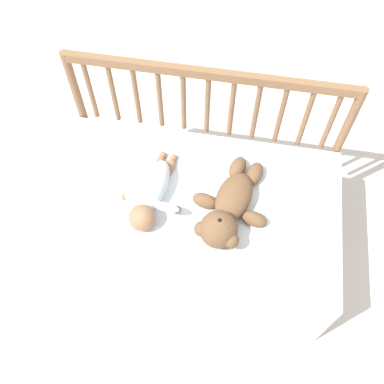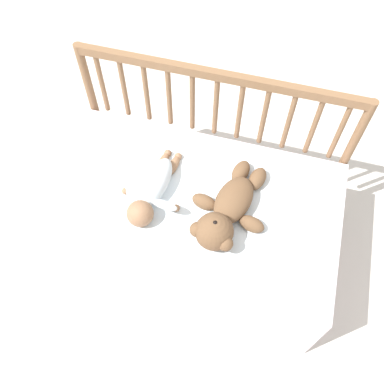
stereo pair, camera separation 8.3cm
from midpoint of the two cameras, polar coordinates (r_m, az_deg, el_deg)
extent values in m
plane|color=silver|center=(2.06, 1.11, -7.44)|extent=(12.00, 12.00, 0.00)
cube|color=silver|center=(1.87, 1.22, -4.69)|extent=(1.16, 0.69, 0.43)
cylinder|color=brown|center=(2.06, -11.54, 10.26)|extent=(0.04, 0.04, 0.77)
cylinder|color=brown|center=(1.95, 20.48, 3.25)|extent=(0.04, 0.04, 0.77)
cube|color=brown|center=(1.65, 4.97, 15.21)|extent=(1.13, 0.03, 0.04)
cylinder|color=brown|center=(1.89, -10.65, 13.94)|extent=(0.02, 0.02, 0.31)
cylinder|color=brown|center=(1.86, -7.76, 13.48)|extent=(0.02, 0.02, 0.31)
cylinder|color=brown|center=(1.83, -4.78, 12.97)|extent=(0.02, 0.02, 0.31)
cylinder|color=brown|center=(1.81, -1.72, 12.42)|extent=(0.02, 0.02, 0.31)
cylinder|color=brown|center=(1.79, 1.39, 11.81)|extent=(0.02, 0.02, 0.31)
cylinder|color=brown|center=(1.77, 4.55, 11.16)|extent=(0.02, 0.02, 0.31)
cylinder|color=brown|center=(1.77, 7.73, 10.46)|extent=(0.02, 0.02, 0.31)
cylinder|color=brown|center=(1.76, 10.92, 9.74)|extent=(0.02, 0.02, 0.31)
cylinder|color=brown|center=(1.77, 14.08, 8.98)|extent=(0.02, 0.02, 0.31)
cylinder|color=brown|center=(1.78, 17.22, 8.20)|extent=(0.02, 0.02, 0.31)
cylinder|color=brown|center=(1.79, 20.30, 7.41)|extent=(0.02, 0.02, 0.31)
cube|color=white|center=(1.68, 2.03, -0.82)|extent=(0.82, 0.53, 0.01)
ellipsoid|color=brown|center=(1.64, 7.02, -1.14)|extent=(0.18, 0.25, 0.10)
sphere|color=brown|center=(1.54, 4.53, -5.33)|extent=(0.14, 0.14, 0.14)
sphere|color=beige|center=(1.51, 4.63, -4.67)|extent=(0.06, 0.06, 0.06)
sphere|color=black|center=(1.48, 4.70, -4.23)|extent=(0.02, 0.02, 0.02)
sphere|color=brown|center=(1.52, 6.04, -6.90)|extent=(0.06, 0.06, 0.06)
sphere|color=brown|center=(1.54, 2.24, -5.10)|extent=(0.06, 0.06, 0.06)
ellipsoid|color=brown|center=(1.62, 9.41, -4.30)|extent=(0.11, 0.08, 0.06)
ellipsoid|color=brown|center=(1.65, 3.07, -1.38)|extent=(0.11, 0.08, 0.06)
ellipsoid|color=brown|center=(1.72, 10.05, 1.68)|extent=(0.09, 0.12, 0.06)
ellipsoid|color=brown|center=(1.73, 7.89, 2.64)|extent=(0.09, 0.12, 0.06)
ellipsoid|color=white|center=(1.67, -3.36, 1.27)|extent=(0.11, 0.24, 0.10)
sphere|color=#936B4C|center=(1.60, -5.46, -2.94)|extent=(0.10, 0.10, 0.10)
ellipsoid|color=white|center=(1.58, -2.21, -1.78)|extent=(0.11, 0.04, 0.03)
ellipsoid|color=white|center=(1.69, -6.49, -0.09)|extent=(0.11, 0.04, 0.03)
sphere|color=#936B4C|center=(1.64, -0.68, -2.20)|extent=(0.03, 0.03, 0.03)
sphere|color=#936B4C|center=(1.70, -7.50, 0.08)|extent=(0.03, 0.03, 0.03)
ellipsoid|color=#936B4C|center=(1.75, -1.14, 3.48)|extent=(0.05, 0.11, 0.04)
ellipsoid|color=#936B4C|center=(1.76, -2.56, 3.92)|extent=(0.05, 0.11, 0.04)
sphere|color=#936B4C|center=(1.78, -0.53, 4.70)|extent=(0.03, 0.03, 0.03)
sphere|color=#936B4C|center=(1.79, -1.93, 5.13)|extent=(0.03, 0.03, 0.03)
camera|label=1|loc=(0.04, -88.54, 2.33)|focal=40.00mm
camera|label=2|loc=(0.04, 91.46, -2.33)|focal=40.00mm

